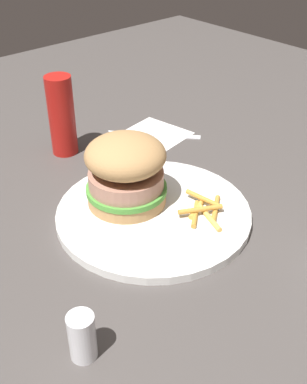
{
  "coord_description": "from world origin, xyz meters",
  "views": [
    {
      "loc": [
        0.39,
        -0.38,
        0.41
      ],
      "look_at": [
        -0.01,
        -0.02,
        0.04
      ],
      "focal_mm": 44.9,
      "sensor_mm": 36.0,
      "label": 1
    }
  ],
  "objects_px": {
    "napkin": "(154,135)",
    "plate": "(154,213)",
    "fries_pile": "(204,209)",
    "ketchup_bottle": "(62,116)",
    "sandwich": "(126,171)",
    "fork": "(153,134)",
    "salt_shaker": "(82,337)"
  },
  "relations": [
    {
      "from": "napkin",
      "to": "plate",
      "type": "bearing_deg",
      "value": -41.73
    },
    {
      "from": "napkin",
      "to": "fries_pile",
      "type": "bearing_deg",
      "value": -26.54
    },
    {
      "from": "napkin",
      "to": "ketchup_bottle",
      "type": "height_order",
      "value": "ketchup_bottle"
    },
    {
      "from": "fries_pile",
      "to": "napkin",
      "type": "xyz_separation_m",
      "value": [
        -0.24,
        0.12,
        -0.02
      ]
    },
    {
      "from": "sandwich",
      "to": "fries_pile",
      "type": "bearing_deg",
      "value": 33.63
    },
    {
      "from": "plate",
      "to": "sandwich",
      "type": "distance_m",
      "value": 0.07
    },
    {
      "from": "napkin",
      "to": "fork",
      "type": "distance_m",
      "value": 0.0
    },
    {
      "from": "plate",
      "to": "fork",
      "type": "distance_m",
      "value": 0.25
    },
    {
      "from": "salt_shaker",
      "to": "fork",
      "type": "bearing_deg",
      "value": 130.22
    },
    {
      "from": "ketchup_bottle",
      "to": "fries_pile",
      "type": "bearing_deg",
      "value": 7.05
    },
    {
      "from": "fork",
      "to": "salt_shaker",
      "type": "relative_size",
      "value": 2.53
    },
    {
      "from": "plate",
      "to": "napkin",
      "type": "bearing_deg",
      "value": 138.27
    },
    {
      "from": "fork",
      "to": "fries_pile",
      "type": "bearing_deg",
      "value": -26.22
    },
    {
      "from": "plate",
      "to": "salt_shaker",
      "type": "relative_size",
      "value": 4.96
    },
    {
      "from": "plate",
      "to": "fork",
      "type": "xyz_separation_m",
      "value": [
        -0.19,
        0.17,
        -0.0
      ]
    },
    {
      "from": "sandwich",
      "to": "fork",
      "type": "height_order",
      "value": "sandwich"
    },
    {
      "from": "fork",
      "to": "plate",
      "type": "bearing_deg",
      "value": -41.36
    },
    {
      "from": "fries_pile",
      "to": "plate",
      "type": "bearing_deg",
      "value": -137.47
    },
    {
      "from": "napkin",
      "to": "salt_shaker",
      "type": "height_order",
      "value": "salt_shaker"
    },
    {
      "from": "ketchup_bottle",
      "to": "salt_shaker",
      "type": "height_order",
      "value": "ketchup_bottle"
    },
    {
      "from": "sandwich",
      "to": "salt_shaker",
      "type": "bearing_deg",
      "value": -48.84
    },
    {
      "from": "napkin",
      "to": "salt_shaker",
      "type": "relative_size",
      "value": 2.0
    },
    {
      "from": "sandwich",
      "to": "fries_pile",
      "type": "height_order",
      "value": "sandwich"
    },
    {
      "from": "fries_pile",
      "to": "napkin",
      "type": "bearing_deg",
      "value": 153.46
    },
    {
      "from": "ketchup_bottle",
      "to": "sandwich",
      "type": "bearing_deg",
      "value": -7.18
    },
    {
      "from": "plate",
      "to": "napkin",
      "type": "relative_size",
      "value": 2.48
    },
    {
      "from": "sandwich",
      "to": "salt_shaker",
      "type": "height_order",
      "value": "sandwich"
    },
    {
      "from": "plate",
      "to": "ketchup_bottle",
      "type": "bearing_deg",
      "value": 177.42
    },
    {
      "from": "napkin",
      "to": "fork",
      "type": "relative_size",
      "value": 0.79
    },
    {
      "from": "plate",
      "to": "fork",
      "type": "relative_size",
      "value": 1.96
    },
    {
      "from": "salt_shaker",
      "to": "ketchup_bottle",
      "type": "bearing_deg",
      "value": 149.47
    },
    {
      "from": "napkin",
      "to": "sandwich",
      "type": "bearing_deg",
      "value": -51.22
    }
  ]
}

